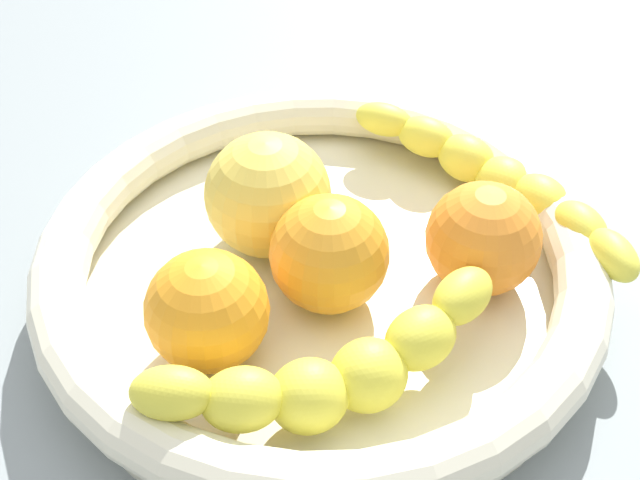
# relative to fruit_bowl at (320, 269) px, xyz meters

# --- Properties ---
(kitchen_counter) EXTENTS (1.20, 1.20, 0.03)m
(kitchen_counter) POSITION_rel_fruit_bowl_xyz_m (0.00, 0.00, -0.04)
(kitchen_counter) COLOR gray
(kitchen_counter) RESTS_ON ground
(fruit_bowl) EXTENTS (0.33, 0.33, 0.05)m
(fruit_bowl) POSITION_rel_fruit_bowl_xyz_m (0.00, 0.00, 0.00)
(fruit_bowl) COLOR beige
(fruit_bowl) RESTS_ON kitchen_counter
(banana_draped_left) EXTENTS (0.11, 0.20, 0.04)m
(banana_draped_left) POSITION_rel_fruit_bowl_xyz_m (-0.13, -0.02, 0.02)
(banana_draped_left) COLOR yellow
(banana_draped_left) RESTS_ON fruit_bowl
(banana_draped_right) EXTENTS (0.20, 0.07, 0.05)m
(banana_draped_right) POSITION_rel_fruit_bowl_xyz_m (0.02, 0.09, 0.02)
(banana_draped_right) COLOR yellow
(banana_draped_right) RESTS_ON fruit_bowl
(orange_front) EXTENTS (0.07, 0.07, 0.07)m
(orange_front) POSITION_rel_fruit_bowl_xyz_m (-0.00, 0.02, 0.03)
(orange_front) COLOR orange
(orange_front) RESTS_ON fruit_bowl
(orange_mid_left) EXTENTS (0.07, 0.07, 0.07)m
(orange_mid_left) POSITION_rel_fruit_bowl_xyz_m (0.07, 0.04, 0.03)
(orange_mid_left) COLOR orange
(orange_mid_left) RESTS_ON fruit_bowl
(orange_mid_right) EXTENTS (0.07, 0.07, 0.07)m
(orange_mid_right) POSITION_rel_fruit_bowl_xyz_m (-0.09, 0.03, 0.03)
(orange_mid_right) COLOR orange
(orange_mid_right) RESTS_ON fruit_bowl
(apple_yellow) EXTENTS (0.08, 0.08, 0.08)m
(apple_yellow) POSITION_rel_fruit_bowl_xyz_m (0.02, -0.04, 0.03)
(apple_yellow) COLOR #EDCC4C
(apple_yellow) RESTS_ON fruit_bowl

